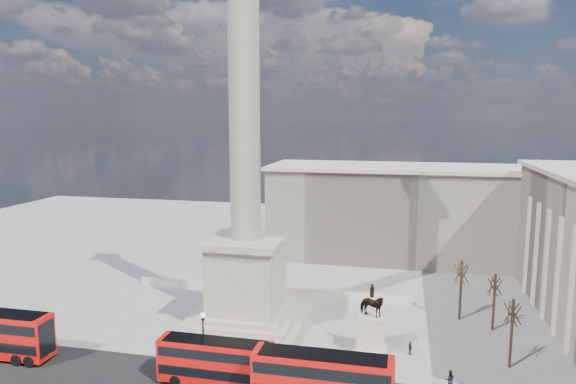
{
  "coord_description": "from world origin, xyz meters",
  "views": [
    {
      "loc": [
        18.12,
        -52.43,
        25.22
      ],
      "look_at": [
        5.84,
        2.04,
        16.99
      ],
      "focal_mm": 32.0,
      "sensor_mm": 36.0,
      "label": 1
    }
  ],
  "objects_px": {
    "equestrian_statue": "(371,329)",
    "pedestrian_crossing": "(410,348)",
    "red_bus_b": "(216,362)",
    "pedestrian_standing": "(450,380)",
    "victorian_lamp": "(203,339)",
    "nelsons_column": "(246,221)",
    "pedestrian_walking": "(352,371)",
    "red_bus_c": "(323,380)"
  },
  "relations": [
    {
      "from": "victorian_lamp",
      "to": "equestrian_statue",
      "type": "distance_m",
      "value": 18.04
    },
    {
      "from": "victorian_lamp",
      "to": "pedestrian_walking",
      "type": "distance_m",
      "value": 14.76
    },
    {
      "from": "red_bus_c",
      "to": "victorian_lamp",
      "type": "bearing_deg",
      "value": 166.57
    },
    {
      "from": "red_bus_b",
      "to": "pedestrian_standing",
      "type": "distance_m",
      "value": 21.9
    },
    {
      "from": "equestrian_statue",
      "to": "pedestrian_standing",
      "type": "distance_m",
      "value": 10.08
    },
    {
      "from": "equestrian_statue",
      "to": "pedestrian_standing",
      "type": "bearing_deg",
      "value": -39.57
    },
    {
      "from": "pedestrian_crossing",
      "to": "nelsons_column",
      "type": "bearing_deg",
      "value": 52.15
    },
    {
      "from": "red_bus_b",
      "to": "pedestrian_crossing",
      "type": "relative_size",
      "value": 7.28
    },
    {
      "from": "red_bus_b",
      "to": "pedestrian_crossing",
      "type": "height_order",
      "value": "red_bus_b"
    },
    {
      "from": "pedestrian_standing",
      "to": "red_bus_b",
      "type": "bearing_deg",
      "value": 6.76
    },
    {
      "from": "victorian_lamp",
      "to": "equestrian_statue",
      "type": "bearing_deg",
      "value": 30.04
    },
    {
      "from": "red_bus_b",
      "to": "red_bus_c",
      "type": "xyz_separation_m",
      "value": [
        10.46,
        -1.64,
        0.28
      ]
    },
    {
      "from": "victorian_lamp",
      "to": "pedestrian_crossing",
      "type": "relative_size",
      "value": 4.35
    },
    {
      "from": "nelsons_column",
      "to": "red_bus_b",
      "type": "xyz_separation_m",
      "value": [
        1.5,
        -14.55,
        -10.59
      ]
    },
    {
      "from": "nelsons_column",
      "to": "pedestrian_crossing",
      "type": "bearing_deg",
      "value": -11.91
    },
    {
      "from": "red_bus_b",
      "to": "pedestrian_crossing",
      "type": "xyz_separation_m",
      "value": [
        18.0,
        10.43,
        -1.57
      ]
    },
    {
      "from": "nelsons_column",
      "to": "red_bus_b",
      "type": "distance_m",
      "value": 18.06
    },
    {
      "from": "red_bus_b",
      "to": "victorian_lamp",
      "type": "bearing_deg",
      "value": 144.67
    },
    {
      "from": "victorian_lamp",
      "to": "pedestrian_crossing",
      "type": "xyz_separation_m",
      "value": [
        19.75,
        9.18,
        -3.1
      ]
    },
    {
      "from": "pedestrian_standing",
      "to": "pedestrian_walking",
      "type": "bearing_deg",
      "value": -2.33
    },
    {
      "from": "nelsons_column",
      "to": "pedestrian_standing",
      "type": "bearing_deg",
      "value": -24.78
    },
    {
      "from": "nelsons_column",
      "to": "pedestrian_walking",
      "type": "relative_size",
      "value": 27.27
    },
    {
      "from": "victorian_lamp",
      "to": "equestrian_statue",
      "type": "relative_size",
      "value": 0.86
    },
    {
      "from": "nelsons_column",
      "to": "pedestrian_walking",
      "type": "height_order",
      "value": "nelsons_column"
    },
    {
      "from": "victorian_lamp",
      "to": "pedestrian_walking",
      "type": "height_order",
      "value": "victorian_lamp"
    },
    {
      "from": "equestrian_statue",
      "to": "pedestrian_crossing",
      "type": "xyz_separation_m",
      "value": [
        4.17,
        0.17,
        -1.86
      ]
    },
    {
      "from": "victorian_lamp",
      "to": "pedestrian_standing",
      "type": "bearing_deg",
      "value": 6.56
    },
    {
      "from": "red_bus_c",
      "to": "pedestrian_crossing",
      "type": "relative_size",
      "value": 8.14
    },
    {
      "from": "victorian_lamp",
      "to": "pedestrian_standing",
      "type": "distance_m",
      "value": 23.58
    },
    {
      "from": "red_bus_b",
      "to": "equestrian_statue",
      "type": "xyz_separation_m",
      "value": [
        13.83,
        10.27,
        0.29
      ]
    },
    {
      "from": "red_bus_b",
      "to": "red_bus_c",
      "type": "distance_m",
      "value": 10.59
    },
    {
      "from": "nelsons_column",
      "to": "equestrian_statue",
      "type": "height_order",
      "value": "nelsons_column"
    },
    {
      "from": "pedestrian_walking",
      "to": "pedestrian_crossing",
      "type": "height_order",
      "value": "pedestrian_walking"
    },
    {
      "from": "nelsons_column",
      "to": "pedestrian_standing",
      "type": "height_order",
      "value": "nelsons_column"
    },
    {
      "from": "red_bus_c",
      "to": "pedestrian_walking",
      "type": "relative_size",
      "value": 6.69
    },
    {
      "from": "nelsons_column",
      "to": "pedestrian_standing",
      "type": "distance_m",
      "value": 28.0
    },
    {
      "from": "nelsons_column",
      "to": "pedestrian_walking",
      "type": "distance_m",
      "value": 21.37
    },
    {
      "from": "red_bus_c",
      "to": "pedestrian_standing",
      "type": "xyz_separation_m",
      "value": [
        11.04,
        5.57,
        -1.63
      ]
    },
    {
      "from": "red_bus_c",
      "to": "pedestrian_crossing",
      "type": "height_order",
      "value": "red_bus_c"
    },
    {
      "from": "red_bus_c",
      "to": "equestrian_statue",
      "type": "distance_m",
      "value": 12.38
    },
    {
      "from": "pedestrian_walking",
      "to": "equestrian_statue",
      "type": "bearing_deg",
      "value": 63.11
    },
    {
      "from": "nelsons_column",
      "to": "victorian_lamp",
      "type": "distance_m",
      "value": 16.09
    }
  ]
}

